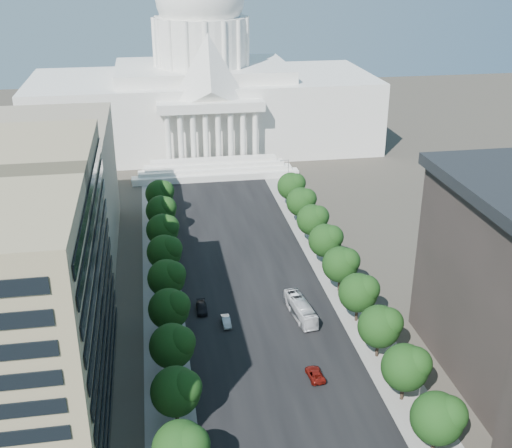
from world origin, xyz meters
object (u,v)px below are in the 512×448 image
car_red (315,374)px  city_bus (300,309)px  car_silver (226,321)px  car_dark_b (202,308)px

car_red → city_bus: (1.99, 19.47, 1.00)m
city_bus → car_silver: bearing=175.1°
car_silver → car_dark_b: car_dark_b is taller
car_red → car_dark_b: (-17.04, 24.61, 0.02)m
car_silver → car_red: bearing=-58.2°
car_dark_b → city_bus: city_bus is taller
car_silver → city_bus: 14.84m
car_red → city_bus: bearing=-99.8°
car_red → city_bus: 19.60m
car_silver → car_dark_b: 7.07m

